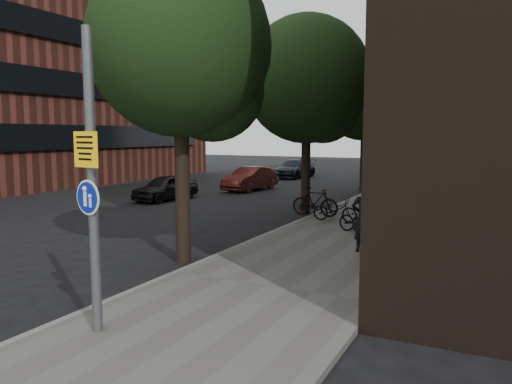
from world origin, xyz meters
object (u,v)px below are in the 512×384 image
Objects in this scene: parked_car_near at (166,187)px; pedestrian at (364,217)px; signpost at (92,182)px; parked_bike_facade_near at (362,220)px.

pedestrian is at bearing -25.15° from parked_car_near.
signpost reaches higher than pedestrian.
signpost is 9.82m from parked_bike_facade_near.
parked_bike_facade_near is 0.44× the size of parked_car_near.
signpost is at bearing -51.55° from parked_car_near.
pedestrian is 13.22m from parked_car_near.
parked_bike_facade_near is at bearing -95.33° from pedestrian.
pedestrian is at bearing 80.76° from signpost.
pedestrian reaches higher than parked_bike_facade_near.
signpost is 16.58m from parked_car_near.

